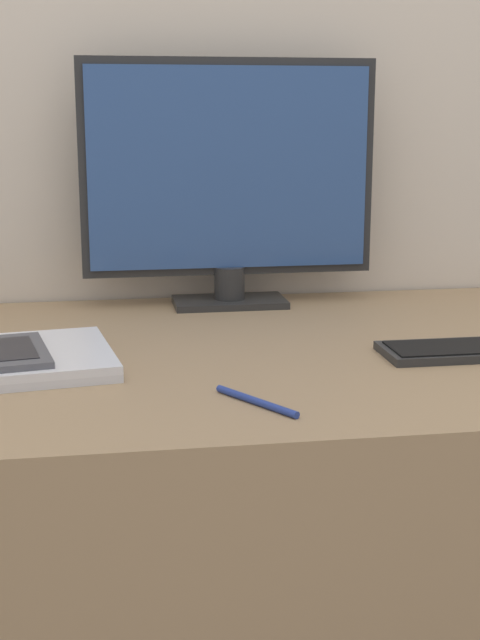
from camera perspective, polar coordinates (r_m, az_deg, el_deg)
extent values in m
cube|color=beige|center=(1.70, -3.49, 18.19)|extent=(3.60, 0.05, 2.40)
cube|color=#997A56|center=(1.45, -1.25, -15.53)|extent=(1.33, 0.78, 0.71)
cube|color=#262626|center=(1.62, -0.68, 1.16)|extent=(0.20, 0.11, 0.01)
cylinder|color=#262626|center=(1.61, -0.68, 2.39)|extent=(0.06, 0.06, 0.06)
cube|color=#262626|center=(1.59, -0.73, 9.68)|extent=(0.52, 0.01, 0.38)
cube|color=#2D4C84|center=(1.59, -0.69, 9.66)|extent=(0.50, 0.01, 0.35)
cube|color=#282828|center=(1.33, 14.69, -1.88)|extent=(0.27, 0.11, 0.01)
cube|color=black|center=(1.33, 14.75, -1.60)|extent=(0.25, 0.09, 0.00)
cylinder|color=navy|center=(1.07, 1.05, -5.22)|extent=(0.08, 0.12, 0.01)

